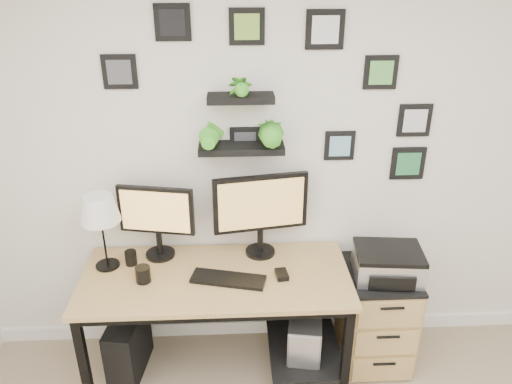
{
  "coord_description": "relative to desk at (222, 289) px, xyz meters",
  "views": [
    {
      "loc": [
        -0.35,
        -0.84,
        2.48
      ],
      "look_at": [
        -0.22,
        1.83,
        1.2
      ],
      "focal_mm": 35.0,
      "sensor_mm": 36.0,
      "label": 1
    }
  ],
  "objects": [
    {
      "name": "room",
      "position": [
        0.43,
        0.32,
        -0.58
      ],
      "size": [
        4.0,
        4.0,
        4.0
      ],
      "color": "tan",
      "rests_on": "ground"
    },
    {
      "name": "file_cabinet",
      "position": [
        1.0,
        0.06,
        -0.29
      ],
      "size": [
        0.43,
        0.53,
        0.67
      ],
      "color": "tan",
      "rests_on": "ground"
    },
    {
      "name": "desk",
      "position": [
        0.0,
        0.0,
        0.0
      ],
      "size": [
        1.6,
        0.7,
        0.75
      ],
      "color": "tan",
      "rests_on": "ground"
    },
    {
      "name": "pc_tower_black",
      "position": [
        -0.62,
        0.0,
        -0.42
      ],
      "size": [
        0.24,
        0.43,
        0.41
      ],
      "primitive_type": "cube",
      "rotation": [
        0.0,
        0.0,
        -0.14
      ],
      "color": "black",
      "rests_on": "ground"
    },
    {
      "name": "pen_cup",
      "position": [
        -0.56,
        0.11,
        0.17
      ],
      "size": [
        0.07,
        0.07,
        0.09
      ],
      "primitive_type": "cylinder",
      "color": "black",
      "rests_on": "desk"
    },
    {
      "name": "pc_tower_grey",
      "position": [
        0.52,
        -0.02,
        -0.4
      ],
      "size": [
        0.27,
        0.48,
        0.45
      ],
      "color": "gray",
      "rests_on": "ground"
    },
    {
      "name": "monitor_left",
      "position": [
        -0.39,
        0.2,
        0.4
      ],
      "size": [
        0.47,
        0.22,
        0.48
      ],
      "color": "black",
      "rests_on": "desk"
    },
    {
      "name": "mouse",
      "position": [
        0.36,
        -0.07,
        0.14
      ],
      "size": [
        0.08,
        0.11,
        0.03
      ],
      "primitive_type": "cube",
      "rotation": [
        0.0,
        0.0,
        0.12
      ],
      "color": "black",
      "rests_on": "desk"
    },
    {
      "name": "table_lamp",
      "position": [
        -0.7,
        0.1,
        0.51
      ],
      "size": [
        0.23,
        0.23,
        0.48
      ],
      "color": "black",
      "rests_on": "desk"
    },
    {
      "name": "printer",
      "position": [
        1.02,
        0.02,
        0.14
      ],
      "size": [
        0.43,
        0.36,
        0.18
      ],
      "color": "silver",
      "rests_on": "file_cabinet"
    },
    {
      "name": "mug",
      "position": [
        -0.45,
        -0.07,
        0.17
      ],
      "size": [
        0.09,
        0.09,
        0.1
      ],
      "primitive_type": "cylinder",
      "color": "black",
      "rests_on": "desk"
    },
    {
      "name": "keyboard",
      "position": [
        0.04,
        -0.09,
        0.13
      ],
      "size": [
        0.45,
        0.24,
        0.02
      ],
      "primitive_type": "cube",
      "rotation": [
        0.0,
        0.0,
        -0.24
      ],
      "color": "black",
      "rests_on": "desk"
    },
    {
      "name": "monitor_right",
      "position": [
        0.24,
        0.19,
        0.45
      ],
      "size": [
        0.58,
        0.22,
        0.54
      ],
      "color": "black",
      "rests_on": "desk"
    },
    {
      "name": "wall_decor",
      "position": [
        0.23,
        0.26,
        1.05
      ],
      "size": [
        1.91,
        0.18,
        1.05
      ],
      "color": "black",
      "rests_on": "ground"
    }
  ]
}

